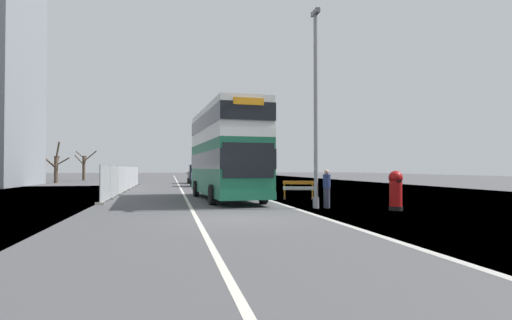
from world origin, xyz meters
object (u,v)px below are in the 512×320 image
object	(u,v)px
roadworks_barrier	(298,188)
car_oncoming_near	(201,176)
red_pillar_postbox	(396,189)
car_receding_mid	(197,175)
double_decker_bus	(225,152)
lamppost_foreground	(316,114)
pedestrian_at_kerb	(327,189)

from	to	relation	value
roadworks_barrier	car_oncoming_near	bearing A→B (deg)	103.03
red_pillar_postbox	car_receding_mid	world-z (taller)	car_receding_mid
double_decker_bus	red_pillar_postbox	world-z (taller)	double_decker_bus
red_pillar_postbox	car_oncoming_near	world-z (taller)	car_oncoming_near
red_pillar_postbox	car_oncoming_near	bearing A→B (deg)	104.55
red_pillar_postbox	roadworks_barrier	size ratio (longest dim) A/B	0.95
roadworks_barrier	lamppost_foreground	bearing A→B (deg)	-98.98
lamppost_foreground	car_oncoming_near	bearing A→B (deg)	98.37
car_receding_mid	roadworks_barrier	bearing A→B (deg)	-81.10
red_pillar_postbox	car_receding_mid	distance (m)	33.18
car_oncoming_near	pedestrian_at_kerb	bearing A→B (deg)	-80.36
double_decker_bus	lamppost_foreground	size ratio (longest dim) A/B	1.20
red_pillar_postbox	pedestrian_at_kerb	bearing A→B (deg)	146.90
car_receding_mid	lamppost_foreground	bearing A→B (deg)	-83.92
car_oncoming_near	car_receding_mid	size ratio (longest dim) A/B	0.92
red_pillar_postbox	roadworks_barrier	world-z (taller)	red_pillar_postbox
double_decker_bus	car_oncoming_near	bearing A→B (deg)	90.22
car_receding_mid	red_pillar_postbox	bearing A→B (deg)	-79.10
roadworks_barrier	pedestrian_at_kerb	size ratio (longest dim) A/B	1.03
car_receding_mid	pedestrian_at_kerb	world-z (taller)	car_receding_mid
pedestrian_at_kerb	red_pillar_postbox	bearing A→B (deg)	-33.10
roadworks_barrier	car_receding_mid	bearing A→B (deg)	98.90
double_decker_bus	car_oncoming_near	world-z (taller)	double_decker_bus
lamppost_foreground	car_receding_mid	distance (m)	31.34
lamppost_foreground	car_oncoming_near	size ratio (longest dim) A/B	2.33
double_decker_bus	roadworks_barrier	distance (m)	4.64
car_oncoming_near	car_receding_mid	distance (m)	8.22
double_decker_bus	roadworks_barrier	xyz separation A→B (m)	(4.07, -0.88, -2.06)
lamppost_foreground	red_pillar_postbox	xyz separation A→B (m)	(2.97, -1.59, -3.29)
roadworks_barrier	red_pillar_postbox	bearing A→B (deg)	-71.40
double_decker_bus	lamppost_foreground	xyz separation A→B (m)	(3.29, -5.81, 1.49)
lamppost_foreground	roadworks_barrier	bearing A→B (deg)	81.02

